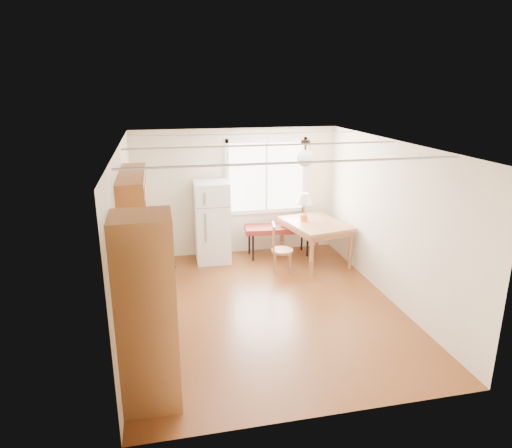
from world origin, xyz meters
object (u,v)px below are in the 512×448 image
object	(u,v)px
dining_table	(315,227)
chair	(278,245)
refrigerator	(212,222)
bench	(278,229)

from	to	relation	value
dining_table	chair	xyz separation A→B (m)	(-0.81, -0.29, -0.19)
refrigerator	bench	size ratio (longest dim) A/B	1.14
refrigerator	chair	distance (m)	1.38
chair	refrigerator	bearing A→B (deg)	153.17
refrigerator	bench	xyz separation A→B (m)	(1.31, -0.01, -0.24)
bench	chair	world-z (taller)	chair
dining_table	chair	world-z (taller)	chair
bench	chair	size ratio (longest dim) A/B	1.52
refrigerator	dining_table	size ratio (longest dim) A/B	1.07
refrigerator	dining_table	distance (m)	1.97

